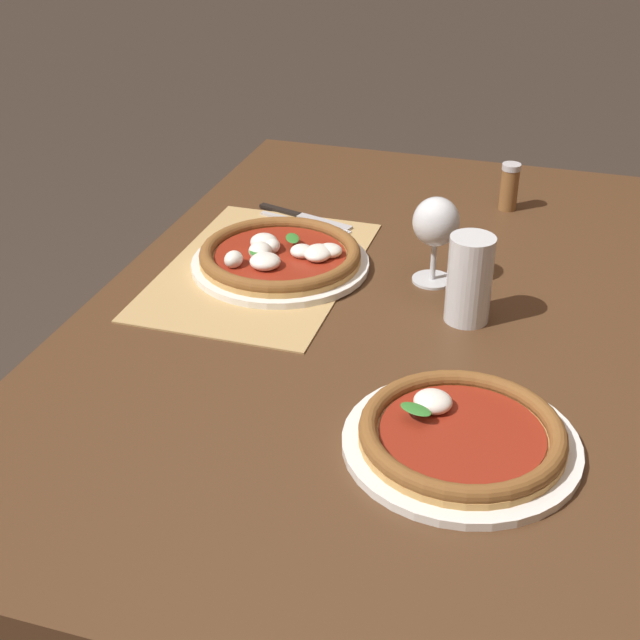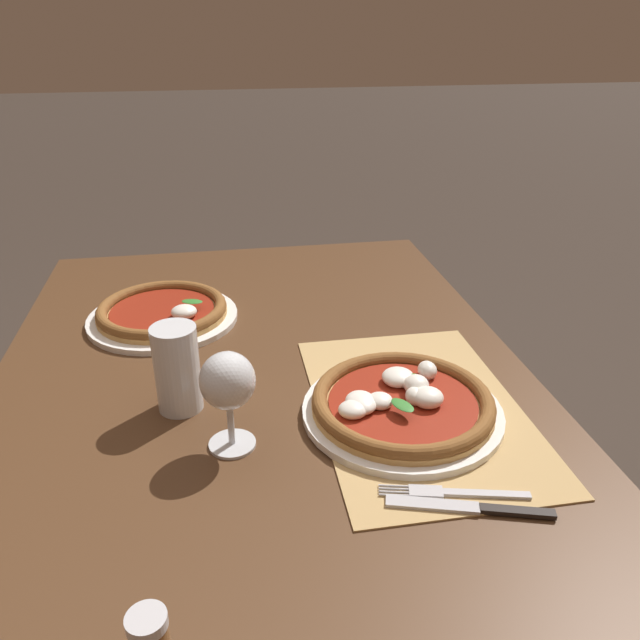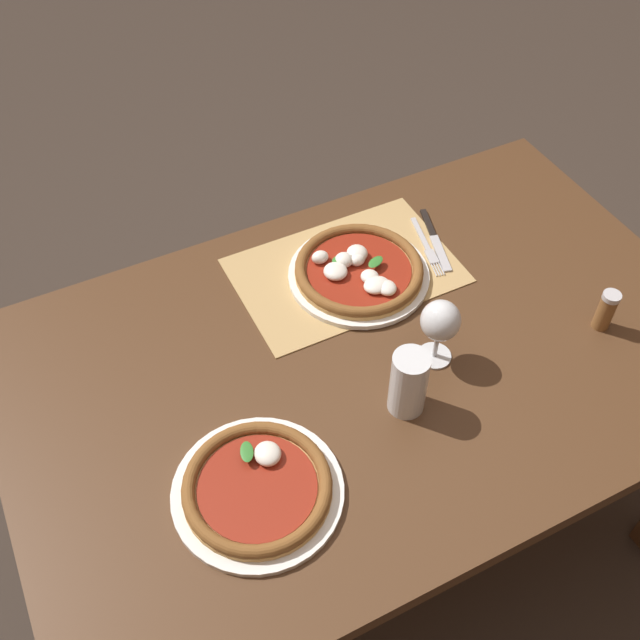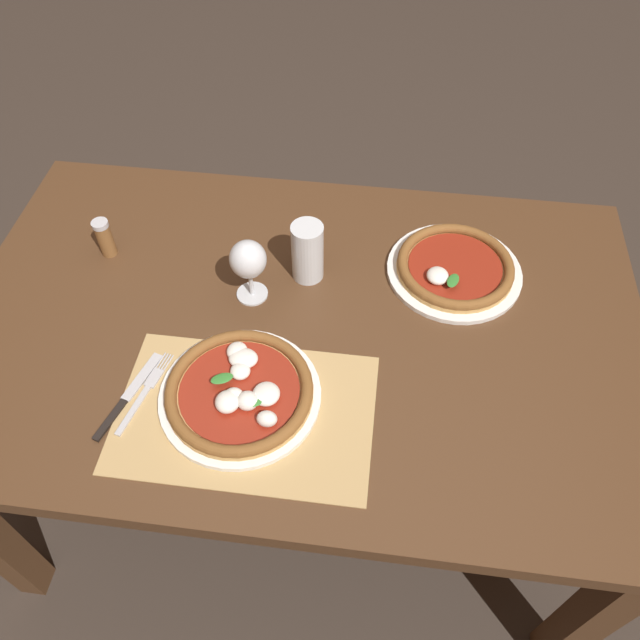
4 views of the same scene
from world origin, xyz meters
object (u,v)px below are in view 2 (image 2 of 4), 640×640
at_px(pizza_near, 402,403).
at_px(pint_glass, 177,370).
at_px(knife, 469,508).
at_px(pizza_far, 163,312).
at_px(wine_glass, 228,385).
at_px(fork, 453,493).

xyz_separation_m(pizza_near, pint_glass, (0.08, 0.35, 0.05)).
bearing_deg(knife, pizza_far, 33.25).
distance_m(pizza_near, pizza_far, 0.57).
height_order(wine_glass, pint_glass, wine_glass).
relative_size(pizza_near, wine_glass, 2.05).
distance_m(pizza_far, pint_glass, 0.34).
bearing_deg(knife, fork, 19.72).
xyz_separation_m(pizza_far, wine_glass, (-0.45, -0.12, 0.09)).
relative_size(pizza_far, fork, 1.55).
xyz_separation_m(pizza_near, wine_glass, (-0.03, 0.27, 0.08)).
bearing_deg(pizza_near, wine_glass, 96.59).
height_order(pizza_near, pizza_far, pizza_near).
distance_m(pint_glass, knife, 0.48).
bearing_deg(fork, pizza_far, 33.83).
bearing_deg(knife, wine_glass, 57.33).
xyz_separation_m(fork, knife, (-0.03, -0.01, 0.00)).
bearing_deg(pint_glass, pizza_far, 7.77).
bearing_deg(pizza_near, pint_glass, 76.36).
bearing_deg(pizza_far, wine_glass, -164.67).
distance_m(fork, knife, 0.03).
distance_m(pizza_near, fork, 0.19).
height_order(pizza_near, knife, pizza_near).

